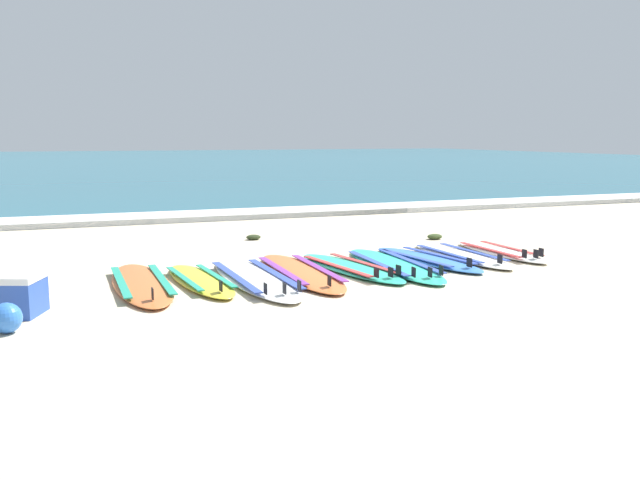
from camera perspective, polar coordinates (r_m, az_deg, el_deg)
ground_plane at (r=8.30m, az=4.24°, el=-2.66°), size 80.00×80.00×0.00m
sea at (r=43.05m, az=-16.58°, el=6.15°), size 80.00×60.00×0.10m
wave_foam_strip at (r=14.00m, az=-6.55°, el=2.13°), size 80.00×1.17×0.11m
surfboard_0 at (r=7.73m, az=-14.47°, el=-3.48°), size 0.61×2.39×0.18m
surfboard_1 at (r=7.76m, az=-9.84°, el=-3.27°), size 0.64×2.00×0.18m
surfboard_2 at (r=7.80m, az=-5.36°, el=-3.13°), size 0.69×2.59×0.18m
surfboard_3 at (r=8.12m, az=-1.66°, el=-2.63°), size 0.67×2.50×0.18m
surfboard_4 at (r=8.38m, az=2.50°, el=-2.28°), size 0.85×2.22×0.18m
surfboard_5 at (r=8.60m, az=6.06°, el=-2.04°), size 0.73×2.50×0.18m
surfboard_6 at (r=9.04m, az=8.76°, el=-1.57°), size 0.81×2.15×0.18m
surfboard_7 at (r=9.41m, az=11.49°, el=-1.25°), size 0.59×2.15×0.18m
surfboard_8 at (r=9.84m, az=14.60°, el=-0.93°), size 0.49×1.92×0.18m
cooler_box at (r=6.85m, az=-23.25°, el=-4.12°), size 0.46×0.54×0.38m
beach_ball at (r=6.29m, az=-24.39°, el=-5.87°), size 0.26×0.26×0.26m
seaweed_clump_near_shoreline at (r=10.89m, az=-5.50°, el=0.23°), size 0.23×0.18×0.08m
seaweed_clump_mid_sand at (r=11.04m, az=9.41°, el=0.28°), size 0.25×0.20×0.09m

